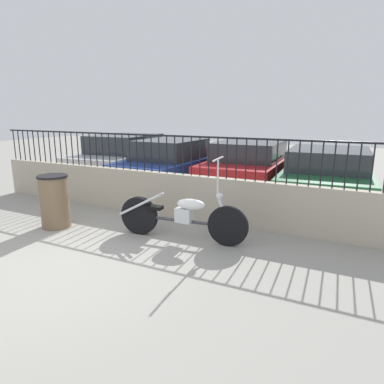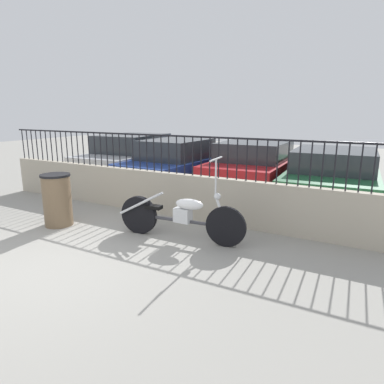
% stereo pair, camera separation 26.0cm
% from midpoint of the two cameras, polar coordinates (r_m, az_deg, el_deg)
% --- Properties ---
extents(ground_plane, '(40.00, 40.00, 0.00)m').
position_cam_midpoint_polar(ground_plane, '(5.25, -24.33, -11.68)').
color(ground_plane, gray).
extents(low_wall, '(9.02, 0.18, 0.89)m').
position_cam_midpoint_polar(low_wall, '(7.18, -6.40, -0.22)').
color(low_wall, '#B2A893').
rests_on(low_wall, ground_plane).
extents(fence_railing, '(9.02, 0.04, 0.77)m').
position_cam_midpoint_polar(fence_railing, '(7.02, -6.61, 7.41)').
color(fence_railing, black).
rests_on(fence_railing, low_wall).
extents(motorcycle_dark_grey, '(2.28, 0.54, 1.42)m').
position_cam_midpoint_polar(motorcycle_dark_grey, '(5.76, -4.04, -3.88)').
color(motorcycle_dark_grey, black).
rests_on(motorcycle_dark_grey, ground_plane).
extents(trash_bin, '(0.54, 0.54, 0.98)m').
position_cam_midpoint_polar(trash_bin, '(6.85, -22.95, -1.45)').
color(trash_bin, brown).
rests_on(trash_bin, ground_plane).
extents(car_silver, '(2.15, 4.45, 1.41)m').
position_cam_midpoint_polar(car_silver, '(11.14, -11.24, 5.77)').
color(car_silver, black).
rests_on(car_silver, ground_plane).
extents(car_blue, '(1.82, 3.96, 1.36)m').
position_cam_midpoint_polar(car_blue, '(9.69, -4.02, 4.76)').
color(car_blue, black).
rests_on(car_blue, ground_plane).
extents(car_red, '(1.92, 4.14, 1.35)m').
position_cam_midpoint_polar(car_red, '(9.37, 8.90, 4.34)').
color(car_red, black).
rests_on(car_red, ground_plane).
extents(car_green, '(2.09, 4.27, 1.29)m').
position_cam_midpoint_polar(car_green, '(8.56, 20.84, 2.63)').
color(car_green, black).
rests_on(car_green, ground_plane).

